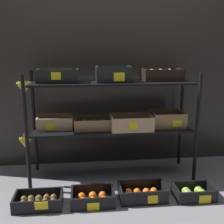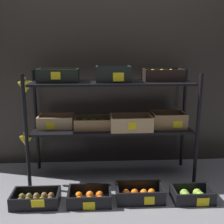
{
  "view_description": "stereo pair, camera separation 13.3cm",
  "coord_description": "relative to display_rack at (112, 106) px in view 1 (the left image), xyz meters",
  "views": [
    {
      "loc": [
        -0.27,
        -2.45,
        1.2
      ],
      "look_at": [
        0.0,
        0.0,
        0.63
      ],
      "focal_mm": 44.16,
      "sensor_mm": 36.0,
      "label": 1
    },
    {
      "loc": [
        -0.13,
        -2.46,
        1.2
      ],
      "look_at": [
        0.0,
        0.0,
        0.63
      ],
      "focal_mm": 44.16,
      "sensor_mm": 36.0,
      "label": 2
    }
  ],
  "objects": [
    {
      "name": "storefront_wall",
      "position": [
        0.0,
        0.4,
        0.27
      ],
      "size": [
        3.87,
        0.12,
        1.9
      ],
      "primitive_type": "cube",
      "color": "#2D2823",
      "rests_on": "ground_plane"
    },
    {
      "name": "crate_ground_apple_green",
      "position": [
        0.62,
        -0.49,
        -0.64
      ],
      "size": [
        0.32,
        0.21,
        0.1
      ],
      "color": "black",
      "rests_on": "ground_plane"
    },
    {
      "name": "crate_ground_center_tangerine",
      "position": [
        0.2,
        -0.45,
        -0.64
      ],
      "size": [
        0.38,
        0.23,
        0.12
      ],
      "color": "black",
      "rests_on": "ground_plane"
    },
    {
      "name": "ground_plane",
      "position": [
        0.0,
        -0.0,
        -0.68
      ],
      "size": [
        10.0,
        10.0,
        0.0
      ],
      "primitive_type": "plane",
      "color": "gray"
    },
    {
      "name": "display_rack",
      "position": [
        0.0,
        0.0,
        0.0
      ],
      "size": [
        1.6,
        0.43,
        1.05
      ],
      "color": "black",
      "rests_on": "ground_plane"
    },
    {
      "name": "crate_ground_tangerine",
      "position": [
        -0.2,
        -0.47,
        -0.64
      ],
      "size": [
        0.34,
        0.24,
        0.1
      ],
      "color": "black",
      "rests_on": "ground_plane"
    },
    {
      "name": "crate_ground_kiwi",
      "position": [
        -0.62,
        -0.48,
        -0.64
      ],
      "size": [
        0.37,
        0.22,
        0.1
      ],
      "color": "black",
      "rests_on": "ground_plane"
    }
  ]
}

